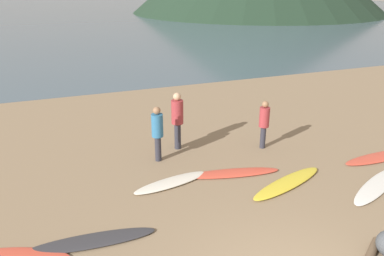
% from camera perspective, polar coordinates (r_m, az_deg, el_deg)
% --- Properties ---
extents(ground_plane, '(120.00, 120.00, 0.20)m').
position_cam_1_polar(ground_plane, '(14.89, -6.80, 1.50)').
color(ground_plane, '#8C7559').
rests_on(ground_plane, ground).
extents(ocean_water, '(140.00, 100.00, 0.01)m').
position_cam_1_polar(ocean_water, '(67.56, -18.72, 16.34)').
color(ocean_water, '#475B6B').
rests_on(ocean_water, ground).
extents(surfboard_1, '(2.61, 0.70, 0.07)m').
position_cam_1_polar(surfboard_1, '(8.25, -14.77, -16.07)').
color(surfboard_1, '#333338').
rests_on(surfboard_1, ground).
extents(surfboard_2, '(2.15, 0.91, 0.10)m').
position_cam_1_polar(surfboard_2, '(9.95, -3.18, -8.17)').
color(surfboard_2, silver).
rests_on(surfboard_2, ground).
extents(surfboard_3, '(2.67, 1.02, 0.07)m').
position_cam_1_polar(surfboard_3, '(10.46, 6.08, -6.75)').
color(surfboard_3, '#D84C38').
rests_on(surfboard_3, ground).
extents(surfboard_4, '(2.62, 1.36, 0.10)m').
position_cam_1_polar(surfboard_4, '(10.22, 14.16, -8.00)').
color(surfboard_4, yellow).
rests_on(surfboard_4, ground).
extents(surfboard_5, '(2.54, 1.55, 0.09)m').
position_cam_1_polar(surfboard_5, '(10.88, 26.03, -7.80)').
color(surfboard_5, white).
rests_on(surfboard_5, ground).
extents(surfboard_6, '(2.64, 0.63, 0.07)m').
position_cam_1_polar(surfboard_6, '(12.61, 26.50, -3.91)').
color(surfboard_6, '#D84C38').
rests_on(surfboard_6, ground).
extents(person_0, '(0.31, 0.31, 1.54)m').
position_cam_1_polar(person_0, '(11.84, 10.80, 1.08)').
color(person_0, '#2D2D38').
rests_on(person_0, ground).
extents(person_1, '(0.33, 0.33, 1.65)m').
position_cam_1_polar(person_1, '(10.82, -5.22, -0.23)').
color(person_1, '#2D2D38').
rests_on(person_1, ground).
extents(person_3, '(0.37, 0.37, 1.81)m').
position_cam_1_polar(person_3, '(11.54, -2.22, 1.77)').
color(person_3, '#2D2D38').
rests_on(person_3, ground).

